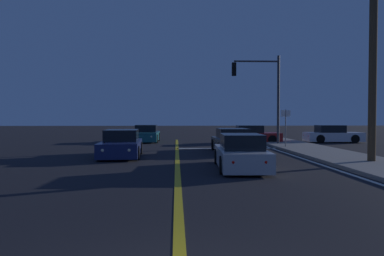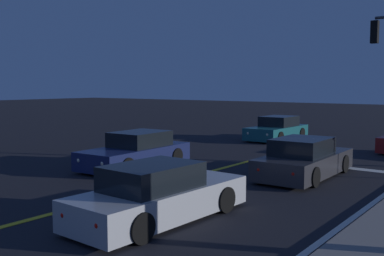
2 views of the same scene
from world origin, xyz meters
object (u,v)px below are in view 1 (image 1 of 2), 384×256
Objects in this scene: car_lead_oncoming_red at (252,135)px; car_mid_block_white at (332,135)px; car_following_oncoming_silver at (241,154)px; car_parked_curb_navy at (121,145)px; car_side_waiting_teal at (146,134)px; traffic_signal_near_right at (263,86)px; car_distant_tail_charcoal at (232,142)px; utility_pole_right at (373,42)px; street_sign_corner at (286,122)px.

car_mid_block_white is at bearing 94.39° from car_lead_oncoming_red.
car_following_oncoming_silver and car_parked_curb_navy have the same top height.
car_following_oncoming_silver is at bearing 135.49° from car_parked_curb_navy.
car_mid_block_white is 1.03× the size of car_lead_oncoming_red.
car_following_oncoming_silver is at bearing 107.81° from car_side_waiting_teal.
car_parked_curb_navy is 0.76× the size of traffic_signal_near_right.
traffic_signal_near_right is (2.82, 4.80, 3.49)m from car_distant_tail_charcoal.
car_following_oncoming_silver is 0.48× the size of utility_pole_right.
car_parked_curb_navy and car_lead_oncoming_red have the same top height.
traffic_signal_near_right is (3.48, 11.56, 3.49)m from car_following_oncoming_silver.
car_distant_tail_charcoal is at bearing 122.00° from car_side_waiting_teal.
car_following_oncoming_silver is at bearing -33.01° from car_mid_block_white.
car_following_oncoming_silver is at bearing -12.06° from car_lead_oncoming_red.
car_following_oncoming_silver is 12.57m from traffic_signal_near_right.
street_sign_corner is (4.29, 8.76, 1.06)m from car_following_oncoming_silver.
car_following_oncoming_silver is 16.57m from car_side_waiting_teal.
car_lead_oncoming_red is 0.67× the size of traffic_signal_near_right.
traffic_signal_near_right is (8.33, -4.29, 3.49)m from car_side_waiting_teal.
car_side_waiting_teal is at bearing 142.18° from street_sign_corner.
car_following_oncoming_silver is at bearing 73.25° from traffic_signal_near_right.
car_following_oncoming_silver is 6.79m from car_distant_tail_charcoal.
car_lead_oncoming_red is at bearing 168.24° from car_side_waiting_teal.
car_following_oncoming_silver is 1.00× the size of car_parked_curb_navy.
utility_pole_right reaches higher than traffic_signal_near_right.
car_mid_block_white is 17.73m from car_parked_curb_navy.
car_parked_curb_navy is 11.62m from traffic_signal_near_right.
car_parked_curb_navy is at bearing 140.38° from car_following_oncoming_silver.
street_sign_corner reaches higher than car_lead_oncoming_red.
car_parked_curb_navy is 1.92× the size of street_sign_corner.
street_sign_corner reaches higher than car_parked_curb_navy.
car_following_oncoming_silver is at bearing -116.07° from street_sign_corner.
car_lead_oncoming_red is (8.48, 9.36, -0.00)m from car_parked_curb_navy.
street_sign_corner is (1.02, -5.28, 1.06)m from car_lead_oncoming_red.
utility_pole_right reaches higher than car_mid_block_white.
street_sign_corner is at bearing 142.98° from car_side_waiting_teal.
street_sign_corner is (0.81, -2.80, -2.43)m from traffic_signal_near_right.
car_mid_block_white is 0.96× the size of car_side_waiting_teal.
car_following_oncoming_silver is at bearing -96.59° from car_distant_tail_charcoal.
car_distant_tail_charcoal is at bearing 131.61° from utility_pole_right.
utility_pole_right is at bearing 126.33° from car_side_waiting_teal.
utility_pole_right is at bearing -79.65° from street_sign_corner.
traffic_signal_near_right is at bearing 153.55° from car_side_waiting_teal.
car_following_oncoming_silver is 7.34m from utility_pole_right.
car_lead_oncoming_red is at bearing 69.21° from car_distant_tail_charcoal.
traffic_signal_near_right reaches higher than car_following_oncoming_silver.
car_distant_tail_charcoal is 10.63m from car_side_waiting_teal.
car_mid_block_white is 0.44× the size of utility_pole_right.
car_distant_tail_charcoal is 7.74m from car_lead_oncoming_red.
car_distant_tail_charcoal is 0.76× the size of traffic_signal_near_right.
street_sign_corner is at bearing 100.35° from utility_pole_right.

